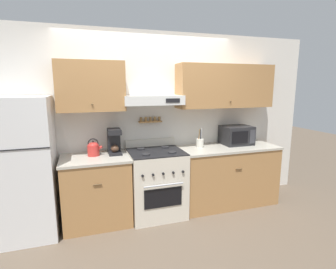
{
  "coord_description": "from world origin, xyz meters",
  "views": [
    {
      "loc": [
        -0.91,
        -3.04,
        1.8
      ],
      "look_at": [
        0.16,
        0.27,
        1.15
      ],
      "focal_mm": 28.0,
      "sensor_mm": 36.0,
      "label": 1
    }
  ],
  "objects_px": {
    "microwave": "(236,135)",
    "utensil_crock": "(200,143)",
    "tea_kettle": "(93,148)",
    "coffee_maker": "(114,141)",
    "stove_range": "(156,183)",
    "refrigerator": "(18,169)"
  },
  "relations": [
    {
      "from": "microwave",
      "to": "utensil_crock",
      "type": "distance_m",
      "value": 0.63
    },
    {
      "from": "tea_kettle",
      "to": "utensil_crock",
      "type": "distance_m",
      "value": 1.52
    },
    {
      "from": "utensil_crock",
      "to": "coffee_maker",
      "type": "bearing_deg",
      "value": 178.36
    },
    {
      "from": "microwave",
      "to": "coffee_maker",
      "type": "bearing_deg",
      "value": 179.45
    },
    {
      "from": "utensil_crock",
      "to": "stove_range",
      "type": "bearing_deg",
      "value": -171.43
    },
    {
      "from": "coffee_maker",
      "to": "tea_kettle",
      "type": "bearing_deg",
      "value": -172.55
    },
    {
      "from": "refrigerator",
      "to": "stove_range",
      "type": "bearing_deg",
      "value": 0.31
    },
    {
      "from": "refrigerator",
      "to": "utensil_crock",
      "type": "height_order",
      "value": "refrigerator"
    },
    {
      "from": "stove_range",
      "to": "coffee_maker",
      "type": "xyz_separation_m",
      "value": [
        -0.54,
        0.14,
        0.61
      ]
    },
    {
      "from": "refrigerator",
      "to": "microwave",
      "type": "distance_m",
      "value": 3.02
    },
    {
      "from": "utensil_crock",
      "to": "tea_kettle",
      "type": "bearing_deg",
      "value": -180.0
    },
    {
      "from": "stove_range",
      "to": "microwave",
      "type": "xyz_separation_m",
      "value": [
        1.33,
        0.12,
        0.58
      ]
    },
    {
      "from": "stove_range",
      "to": "refrigerator",
      "type": "bearing_deg",
      "value": -179.69
    },
    {
      "from": "stove_range",
      "to": "tea_kettle",
      "type": "bearing_deg",
      "value": 172.57
    },
    {
      "from": "stove_range",
      "to": "tea_kettle",
      "type": "height_order",
      "value": "tea_kettle"
    },
    {
      "from": "tea_kettle",
      "to": "microwave",
      "type": "distance_m",
      "value": 2.15
    },
    {
      "from": "tea_kettle",
      "to": "microwave",
      "type": "xyz_separation_m",
      "value": [
        2.15,
        0.02,
        0.05
      ]
    },
    {
      "from": "coffee_maker",
      "to": "stove_range",
      "type": "bearing_deg",
      "value": -14.71
    },
    {
      "from": "stove_range",
      "to": "tea_kettle",
      "type": "relative_size",
      "value": 4.46
    },
    {
      "from": "tea_kettle",
      "to": "microwave",
      "type": "bearing_deg",
      "value": 0.48
    },
    {
      "from": "refrigerator",
      "to": "microwave",
      "type": "height_order",
      "value": "refrigerator"
    },
    {
      "from": "refrigerator",
      "to": "utensil_crock",
      "type": "xyz_separation_m",
      "value": [
        2.39,
        0.12,
        0.13
      ]
    }
  ]
}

